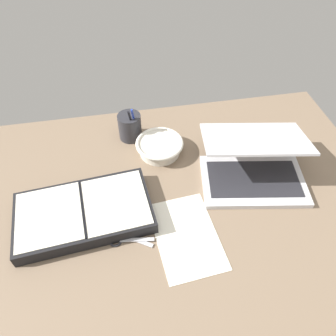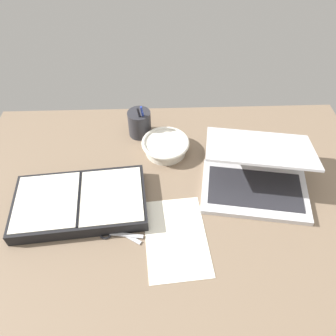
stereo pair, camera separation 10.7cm
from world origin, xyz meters
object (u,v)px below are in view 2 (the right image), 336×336
object	(u,v)px
laptop	(256,175)
planner	(80,202)
pen_cup	(140,123)
scissors	(112,231)
bowl	(166,146)

from	to	relation	value
laptop	planner	bearing A→B (deg)	-163.49
laptop	pen_cup	bearing A→B (deg)	154.02
pen_cup	scissors	size ratio (longest dim) A/B	1.10
bowl	pen_cup	distance (cm)	14.39
laptop	planner	distance (cm)	57.37
bowl	pen_cup	size ratio (longest dim) A/B	1.19
laptop	scissors	xyz separation A→B (cm)	(-46.31, -16.60, -4.74)
bowl	scissors	bearing A→B (deg)	-116.60
laptop	pen_cup	xyz separation A→B (cm)	(-38.89, 27.88, 0.08)
bowl	pen_cup	bearing A→B (deg)	132.52
laptop	bowl	distance (cm)	34.14
laptop	bowl	xyz separation A→B (cm)	(-29.28, 17.41, -2.18)
laptop	scissors	world-z (taller)	laptop
bowl	pen_cup	xyz separation A→B (cm)	(-9.60, 10.47, 2.26)
bowl	laptop	bearing A→B (deg)	-30.73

